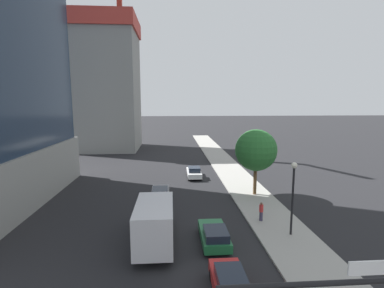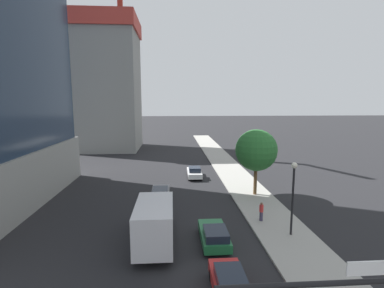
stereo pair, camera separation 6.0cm
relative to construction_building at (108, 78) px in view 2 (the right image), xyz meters
name	(u,v)px [view 2 (the right image)]	position (x,y,z in m)	size (l,w,h in m)	color
sidewalk	(268,215)	(21.57, -38.06, -14.72)	(4.41, 120.00, 0.15)	#9E9B93
construction_building	(108,78)	(0.00, 0.00, 0.00)	(15.06, 20.04, 36.54)	gray
street_lamp	(293,188)	(21.94, -41.98, -11.01)	(0.44, 0.44, 5.50)	black
street_tree	(256,150)	(21.96, -32.52, -9.86)	(4.39, 4.39, 6.99)	brown
car_red	(230,284)	(16.03, -48.32, -14.07)	(1.74, 4.09, 1.43)	red
car_white	(194,172)	(16.03, -24.81, -14.05)	(1.78, 4.32, 1.51)	silver
car_green	(214,235)	(16.03, -42.81, -14.08)	(1.86, 4.33, 1.43)	#1E6638
car_gray	(160,194)	(11.90, -33.35, -14.08)	(1.80, 4.75, 1.40)	slate
box_truck	(155,220)	(11.90, -42.42, -13.01)	(2.48, 7.39, 3.25)	silver
pedestrian_red_shirt	(261,211)	(20.49, -39.35, -13.84)	(0.34, 0.34, 1.58)	#38334C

